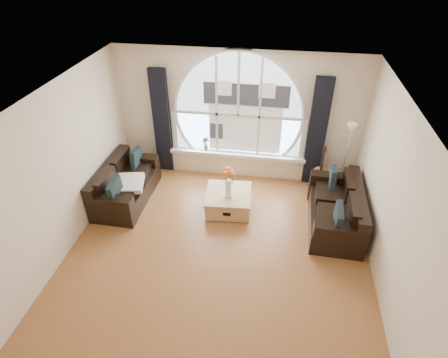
# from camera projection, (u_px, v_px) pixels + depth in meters

# --- Properties ---
(ground) EXTENTS (5.00, 5.50, 0.01)m
(ground) POSITION_uv_depth(u_px,v_px,m) (215.00, 262.00, 6.01)
(ground) COLOR brown
(ground) RESTS_ON ground
(ceiling) EXTENTS (5.00, 5.50, 0.01)m
(ceiling) POSITION_uv_depth(u_px,v_px,m) (212.00, 109.00, 4.48)
(ceiling) COLOR silver
(ceiling) RESTS_ON ground
(wall_back) EXTENTS (5.00, 0.01, 2.70)m
(wall_back) POSITION_uv_depth(u_px,v_px,m) (238.00, 116.00, 7.48)
(wall_back) COLOR beige
(wall_back) RESTS_ON ground
(wall_left) EXTENTS (0.01, 5.50, 2.70)m
(wall_left) POSITION_uv_depth(u_px,v_px,m) (53.00, 181.00, 5.57)
(wall_left) COLOR beige
(wall_left) RESTS_ON ground
(wall_right) EXTENTS (0.01, 5.50, 2.70)m
(wall_right) POSITION_uv_depth(u_px,v_px,m) (397.00, 215.00, 4.92)
(wall_right) COLOR beige
(wall_right) RESTS_ON ground
(attic_slope) EXTENTS (0.92, 5.50, 0.72)m
(attic_slope) POSITION_uv_depth(u_px,v_px,m) (393.00, 148.00, 4.39)
(attic_slope) COLOR silver
(attic_slope) RESTS_ON ground
(arched_window) EXTENTS (2.60, 0.06, 2.15)m
(arched_window) POSITION_uv_depth(u_px,v_px,m) (238.00, 104.00, 7.30)
(arched_window) COLOR silver
(arched_window) RESTS_ON wall_back
(window_sill) EXTENTS (2.90, 0.22, 0.08)m
(window_sill) POSITION_uv_depth(u_px,v_px,m) (237.00, 154.00, 7.88)
(window_sill) COLOR white
(window_sill) RESTS_ON wall_back
(window_frame) EXTENTS (2.76, 0.08, 2.15)m
(window_frame) POSITION_uv_depth(u_px,v_px,m) (238.00, 105.00, 7.28)
(window_frame) COLOR white
(window_frame) RESTS_ON wall_back
(neighbor_house) EXTENTS (1.70, 0.02, 1.50)m
(neighbor_house) POSITION_uv_depth(u_px,v_px,m) (246.00, 111.00, 7.34)
(neighbor_house) COLOR silver
(neighbor_house) RESTS_ON wall_back
(curtain_left) EXTENTS (0.35, 0.12, 2.30)m
(curtain_left) POSITION_uv_depth(u_px,v_px,m) (162.00, 122.00, 7.71)
(curtain_left) COLOR black
(curtain_left) RESTS_ON ground
(curtain_right) EXTENTS (0.35, 0.12, 2.30)m
(curtain_right) POSITION_uv_depth(u_px,v_px,m) (317.00, 133.00, 7.29)
(curtain_right) COLOR black
(curtain_right) RESTS_ON ground
(sofa_left) EXTENTS (0.88, 1.71, 0.75)m
(sofa_left) POSITION_uv_depth(u_px,v_px,m) (126.00, 182.00, 7.20)
(sofa_left) COLOR black
(sofa_left) RESTS_ON ground
(sofa_right) EXTENTS (0.92, 1.76, 0.77)m
(sofa_right) POSITION_uv_depth(u_px,v_px,m) (336.00, 207.00, 6.57)
(sofa_right) COLOR black
(sofa_right) RESTS_ON ground
(coffee_chest) EXTENTS (0.92, 0.92, 0.42)m
(coffee_chest) POSITION_uv_depth(u_px,v_px,m) (228.00, 200.00, 7.04)
(coffee_chest) COLOR tan
(coffee_chest) RESTS_ON ground
(throw_blanket) EXTENTS (0.66, 0.66, 0.10)m
(throw_blanket) POSITION_uv_depth(u_px,v_px,m) (129.00, 183.00, 7.00)
(throw_blanket) COLOR silver
(throw_blanket) RESTS_ON sofa_left
(vase_flowers) EXTENTS (0.24, 0.24, 0.70)m
(vase_flowers) POSITION_uv_depth(u_px,v_px,m) (228.00, 178.00, 6.66)
(vase_flowers) COLOR white
(vase_flowers) RESTS_ON coffee_chest
(floor_lamp) EXTENTS (0.24, 0.24, 1.60)m
(floor_lamp) POSITION_uv_depth(u_px,v_px,m) (345.00, 161.00, 7.08)
(floor_lamp) COLOR #B2B2B2
(floor_lamp) RESTS_ON ground
(guitar) EXTENTS (0.37, 0.26, 1.06)m
(guitar) POSITION_uv_depth(u_px,v_px,m) (321.00, 167.00, 7.43)
(guitar) COLOR brown
(guitar) RESTS_ON ground
(potted_plant) EXTENTS (0.19, 0.16, 0.31)m
(potted_plant) POSITION_uv_depth(u_px,v_px,m) (206.00, 144.00, 7.86)
(potted_plant) COLOR #1E6023
(potted_plant) RESTS_ON window_sill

